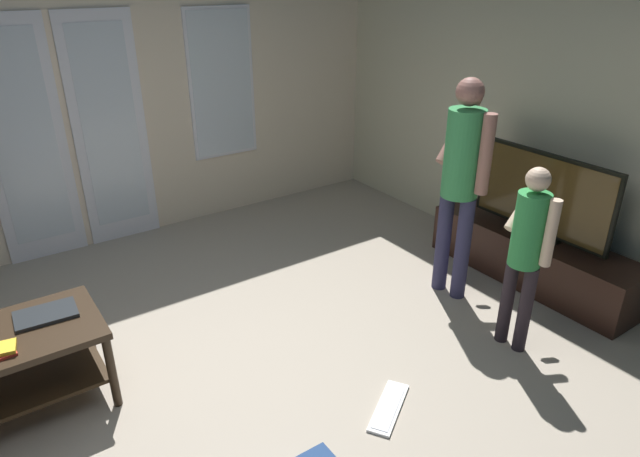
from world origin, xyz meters
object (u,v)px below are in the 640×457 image
Objects in this scene: tv_stand at (531,257)px; person_child at (527,244)px; person_adult at (462,172)px; coffee_table at (3,359)px; loose_keyboard at (389,407)px; laptop_closed at (46,314)px; flat_screen_tv at (542,195)px.

tv_stand is 1.36× the size of person_child.
person_adult is 1.32× the size of person_child.
person_child is (2.85, -1.20, 0.38)m from coffee_table.
tv_stand is 1.10m from person_child.
person_adult reaches higher than person_child.
loose_keyboard is at bearing -166.15° from tv_stand.
person_adult is (-0.66, 0.25, 0.79)m from tv_stand.
person_child is 3.81× the size of laptop_closed.
coffee_table is at bearing 157.16° from person_child.
flat_screen_tv reaches higher than laptop_closed.
loose_keyboard is at bearing -150.13° from person_adult.
tv_stand is at bearing -20.32° from person_adult.
person_adult is (-0.66, 0.24, 0.25)m from flat_screen_tv.
tv_stand is 1.47× the size of flat_screen_tv.
person_child is (-0.16, -0.72, -0.24)m from person_adult.
laptop_closed is at bearing 166.78° from flat_screen_tv.
flat_screen_tv is at bearing -9.70° from laptop_closed.
loose_keyboard is at bearing -179.97° from person_child.
laptop_closed is at bearing 139.64° from loose_keyboard.
coffee_table is at bearing 170.87° from person_adult.
coffee_table is 0.90× the size of flat_screen_tv.
coffee_table is 3.11m from person_adult.
laptop_closed is (0.26, 0.08, 0.15)m from coffee_table.
loose_keyboard is 1.33× the size of laptop_closed.
loose_keyboard is (-1.25, -0.72, -0.98)m from person_adult.
flat_screen_tv reaches higher than coffee_table.
tv_stand is at bearing -9.75° from laptop_closed.
laptop_closed is at bearing 166.73° from tv_stand.
laptop_closed is at bearing 16.33° from coffee_table.
flat_screen_tv is 2.65× the size of loose_keyboard.
person_child reaches higher than loose_keyboard.
tv_stand is at bearing -65.28° from flat_screen_tv.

